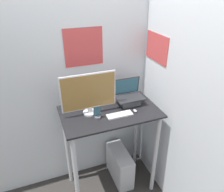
# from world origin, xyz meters

# --- Properties ---
(wall_back) EXTENTS (6.00, 0.06, 2.60)m
(wall_back) POSITION_xyz_m (-0.00, 0.70, 1.30)
(wall_back) COLOR silver
(wall_back) RESTS_ON ground_plane
(wall_side_right) EXTENTS (0.06, 6.00, 2.60)m
(wall_side_right) POSITION_xyz_m (0.61, 0.00, 1.30)
(wall_side_right) COLOR silver
(wall_side_right) RESTS_ON ground_plane
(desk) EXTENTS (1.05, 0.61, 1.14)m
(desk) POSITION_xyz_m (0.00, 0.31, 0.87)
(desk) COLOR black
(desk) RESTS_ON ground_plane
(laptop) EXTENTS (0.31, 0.22, 0.28)m
(laptop) POSITION_xyz_m (0.26, 0.38, 1.22)
(laptop) COLOR #4C4C51
(laptop) RESTS_ON desk
(monitor) EXTENTS (0.57, 0.15, 0.45)m
(monitor) POSITION_xyz_m (-0.21, 0.34, 1.37)
(monitor) COLOR silver
(monitor) RESTS_ON desk
(keyboard) EXTENTS (0.27, 0.10, 0.02)m
(keyboard) POSITION_xyz_m (0.06, 0.19, 1.15)
(keyboard) COLOR silver
(keyboard) RESTS_ON desk
(mouse) EXTENTS (0.04, 0.06, 0.03)m
(mouse) POSITION_xyz_m (0.25, 0.20, 1.16)
(mouse) COLOR #99999E
(mouse) RESTS_ON desk
(cell_phone) EXTENTS (0.07, 0.06, 0.15)m
(cell_phone) POSITION_xyz_m (-0.17, 0.23, 1.19)
(cell_phone) COLOR #4C4C51
(cell_phone) RESTS_ON desk
(computer_tower) EXTENTS (0.20, 0.51, 0.45)m
(computer_tower) POSITION_xyz_m (0.16, 0.37, 0.22)
(computer_tower) COLOR silver
(computer_tower) RESTS_ON ground_plane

